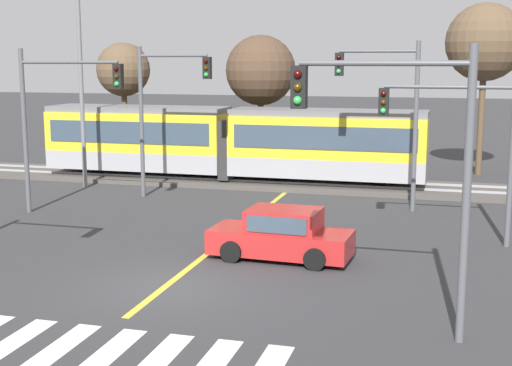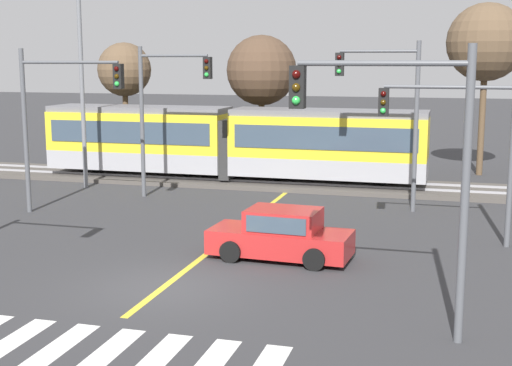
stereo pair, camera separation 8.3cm
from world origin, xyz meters
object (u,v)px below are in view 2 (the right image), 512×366
(bare_tree_west, at_px, (262,71))
(bare_tree_east, at_px, (486,43))
(traffic_light_mid_left, at_px, (57,106))
(street_lamp_west, at_px, (85,78))
(traffic_light_far_right, at_px, (390,101))
(traffic_light_far_left, at_px, (164,100))
(traffic_light_near_right, at_px, (405,147))
(sedan_crossing, at_px, (281,236))
(bare_tree_far_west, at_px, (124,70))
(light_rail_tram, at_px, (231,140))
(traffic_light_mid_right, at_px, (462,131))

(bare_tree_west, relative_size, bare_tree_east, 0.82)
(traffic_light_mid_left, xyz_separation_m, street_lamp_west, (-1.82, 5.51, 0.92))
(traffic_light_mid_left, relative_size, street_lamp_west, 0.70)
(traffic_light_far_right, bearing_deg, traffic_light_far_left, 179.78)
(traffic_light_near_right, height_order, traffic_light_mid_left, traffic_light_mid_left)
(bare_tree_west, bearing_deg, traffic_light_mid_left, -108.66)
(traffic_light_far_left, relative_size, bare_tree_east, 0.74)
(sedan_crossing, distance_m, bare_tree_far_west, 22.56)
(traffic_light_near_right, distance_m, traffic_light_far_left, 17.13)
(light_rail_tram, distance_m, traffic_light_mid_left, 9.78)
(light_rail_tram, relative_size, traffic_light_mid_right, 3.35)
(light_rail_tram, bearing_deg, bare_tree_east, 25.84)
(traffic_light_near_right, xyz_separation_m, street_lamp_west, (-15.30, 14.56, 0.97))
(street_lamp_west, relative_size, bare_tree_far_west, 1.32)
(traffic_light_far_right, bearing_deg, traffic_light_mid_left, -161.03)
(traffic_light_mid_right, distance_m, street_lamp_west, 17.67)
(bare_tree_west, height_order, bare_tree_east, bare_tree_east)
(light_rail_tram, height_order, traffic_light_far_left, traffic_light_far_left)
(traffic_light_mid_left, bearing_deg, bare_tree_east, 42.09)
(bare_tree_east, bearing_deg, traffic_light_mid_left, -137.91)
(bare_tree_west, bearing_deg, traffic_light_mid_right, -53.18)
(light_rail_tram, bearing_deg, bare_tree_west, 86.05)
(bare_tree_far_west, distance_m, bare_tree_east, 19.68)
(sedan_crossing, xyz_separation_m, street_lamp_west, (-11.44, 9.35, 4.37))
(traffic_light_far_right, relative_size, bare_tree_far_west, 0.96)
(light_rail_tram, distance_m, traffic_light_far_right, 9.35)
(light_rail_tram, bearing_deg, traffic_light_far_left, -109.07)
(traffic_light_near_right, relative_size, street_lamp_west, 0.68)
(light_rail_tram, bearing_deg, bare_tree_far_west, 147.40)
(sedan_crossing, xyz_separation_m, traffic_light_far_right, (2.39, 7.97, 3.61))
(sedan_crossing, xyz_separation_m, traffic_light_mid_left, (-9.62, 3.84, 3.45))
(street_lamp_west, distance_m, bare_tree_far_west, 8.43)
(traffic_light_near_right, bearing_deg, sedan_crossing, 126.49)
(street_lamp_west, bearing_deg, bare_tree_east, 26.43)
(traffic_light_mid_right, height_order, bare_tree_west, bare_tree_west)
(traffic_light_near_right, relative_size, bare_tree_far_west, 0.90)
(traffic_light_mid_left, distance_m, street_lamp_west, 5.88)
(traffic_light_mid_left, height_order, street_lamp_west, street_lamp_west)
(traffic_light_far_left, bearing_deg, bare_tree_far_west, 123.89)
(sedan_crossing, distance_m, traffic_light_mid_left, 10.92)
(traffic_light_mid_right, distance_m, bare_tree_far_west, 23.44)
(traffic_light_near_right, height_order, traffic_light_mid_right, traffic_light_near_right)
(traffic_light_near_right, height_order, traffic_light_far_left, traffic_light_far_left)
(traffic_light_mid_left, bearing_deg, traffic_light_near_right, -33.88)
(light_rail_tram, height_order, street_lamp_west, street_lamp_west)
(light_rail_tram, xyz_separation_m, traffic_light_mid_right, (10.58, -9.20, 1.62))
(traffic_light_mid_left, distance_m, traffic_light_mid_right, 14.72)
(light_rail_tram, bearing_deg, traffic_light_mid_left, -115.58)
(traffic_light_far_right, bearing_deg, street_lamp_west, 174.29)
(light_rail_tram, relative_size, traffic_light_far_right, 2.81)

